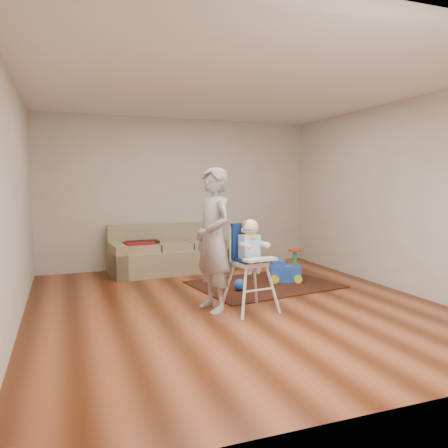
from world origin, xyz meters
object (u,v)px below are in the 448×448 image
object	(u,v)px
sofa	(172,249)
adult	(213,240)
side_table	(141,255)
toy_ball	(240,285)
ride_on_toy	(285,265)
high_chair	(250,267)

from	to	relation	value
sofa	adult	distance (m)	2.47
side_table	toy_ball	bearing A→B (deg)	-60.55
side_table	ride_on_toy	xyz separation A→B (m)	(1.97, -1.61, -0.01)
sofa	side_table	distance (m)	0.56
high_chair	adult	xyz separation A→B (m)	(-0.41, 0.17, 0.32)
side_table	adult	bearing A→B (deg)	-80.71
side_table	high_chair	bearing A→B (deg)	-73.32
toy_ball	adult	bearing A→B (deg)	-131.27
sofa	adult	size ratio (longest dim) A/B	1.25
sofa	side_table	xyz separation A→B (m)	(-0.50, 0.23, -0.13)
high_chair	ride_on_toy	bearing A→B (deg)	39.26
ride_on_toy	sofa	bearing A→B (deg)	155.02
toy_ball	adult	distance (m)	1.25
ride_on_toy	high_chair	world-z (taller)	high_chair
side_table	high_chair	xyz separation A→B (m)	(0.84, -2.82, 0.26)
toy_ball	adult	world-z (taller)	adult
sofa	high_chair	size ratio (longest dim) A/B	1.93
adult	side_table	bearing A→B (deg)	178.40
sofa	toy_ball	distance (m)	1.81
toy_ball	ride_on_toy	bearing A→B (deg)	18.91
ride_on_toy	toy_ball	size ratio (longest dim) A/B	3.12
toy_ball	adult	xyz separation A→B (m)	(-0.65, -0.74, 0.77)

